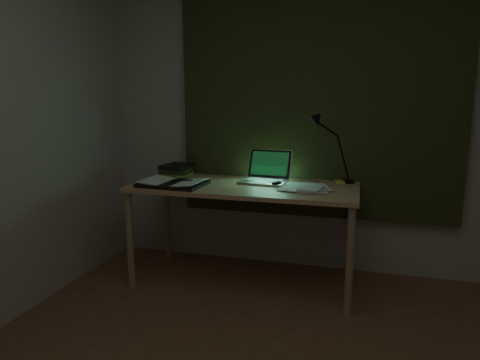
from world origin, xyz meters
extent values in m
cube|color=beige|center=(0.00, 2.00, 1.25)|extent=(3.50, 0.00, 2.50)
cube|color=#2D3319|center=(0.00, 1.96, 1.45)|extent=(2.20, 0.06, 2.00)
ellipsoid|color=black|center=(-0.24, 1.59, 0.78)|extent=(0.09, 0.12, 0.04)
cube|color=#EDFF35|center=(0.21, 1.84, 0.77)|extent=(0.09, 0.09, 0.02)
cube|color=#C54C87|center=(0.01, 1.79, 0.77)|extent=(0.09, 0.09, 0.01)
camera|label=1|loc=(0.33, -1.47, 1.40)|focal=32.00mm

